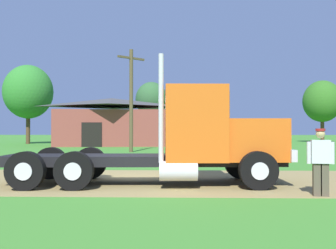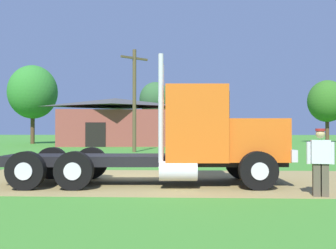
# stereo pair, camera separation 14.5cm
# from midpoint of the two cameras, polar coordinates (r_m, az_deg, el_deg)

# --- Properties ---
(ground_plane) EXTENTS (200.00, 200.00, 0.00)m
(ground_plane) POSITION_cam_midpoint_polar(r_m,az_deg,el_deg) (12.20, -4.20, -8.13)
(ground_plane) COLOR #3F842B
(dirt_track) EXTENTS (120.00, 5.99, 0.01)m
(dirt_track) POSITION_cam_midpoint_polar(r_m,az_deg,el_deg) (12.20, -4.20, -8.11)
(dirt_track) COLOR olive
(dirt_track) RESTS_ON ground_plane
(truck_foreground_white) EXTENTS (8.17, 2.98, 3.59)m
(truck_foreground_white) POSITION_cam_midpoint_polar(r_m,az_deg,el_deg) (11.33, 3.62, -2.19)
(truck_foreground_white) COLOR black
(truck_foreground_white) RESTS_ON ground_plane
(visitor_standing_near) EXTENTS (0.62, 0.33, 1.59)m
(visitor_standing_near) POSITION_cam_midpoint_polar(r_m,az_deg,el_deg) (9.90, 21.72, -4.82)
(visitor_standing_near) COLOR silver
(visitor_standing_near) RESTS_ON ground_plane
(shed_building) EXTENTS (11.33, 7.89, 4.64)m
(shed_building) POSITION_cam_midpoint_polar(r_m,az_deg,el_deg) (38.64, -7.56, 0.26)
(shed_building) COLOR brown
(shed_building) RESTS_ON ground_plane
(utility_pole_far) EXTENTS (1.72, 1.58, 7.15)m
(utility_pole_far) POSITION_cam_midpoint_polar(r_m,az_deg,el_deg) (27.37, -4.77, 3.98)
(utility_pole_far) COLOR brown
(utility_pole_far) RESTS_ON ground_plane
(tree_left) EXTENTS (5.32, 5.32, 8.60)m
(tree_left) POSITION_cam_midpoint_polar(r_m,az_deg,el_deg) (45.46, -19.01, 4.48)
(tree_left) COLOR #513823
(tree_left) RESTS_ON ground_plane
(tree_mid) EXTENTS (3.50, 3.50, 6.82)m
(tree_mid) POSITION_cam_midpoint_polar(r_m,az_deg,el_deg) (43.32, -1.77, 3.62)
(tree_mid) COLOR #513823
(tree_mid) RESTS_ON ground_plane
(tree_right) EXTENTS (4.59, 4.59, 7.52)m
(tree_right) POSITION_cam_midpoint_polar(r_m,az_deg,el_deg) (51.07, 22.24, 3.15)
(tree_right) COLOR #513823
(tree_right) RESTS_ON ground_plane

